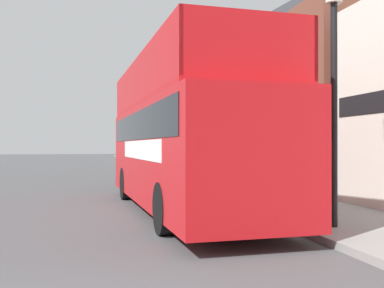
{
  "coord_description": "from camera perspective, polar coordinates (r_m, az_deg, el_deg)",
  "views": [
    {
      "loc": [
        0.94,
        -3.07,
        1.72
      ],
      "look_at": [
        3.8,
        9.43,
        1.77
      ],
      "focal_mm": 42.0,
      "sensor_mm": 36.0,
      "label": 1
    }
  ],
  "objects": [
    {
      "name": "ground_plane",
      "position": [
        24.15,
        -15.12,
        -4.31
      ],
      "size": [
        144.0,
        144.0,
        0.0
      ],
      "primitive_type": "plane",
      "color": "#4C4C4F"
    },
    {
      "name": "sidewalk",
      "position": [
        21.83,
        1.64,
        -4.57
      ],
      "size": [
        2.99,
        108.0,
        0.14
      ],
      "color": "gray",
      "rests_on": "ground_plane"
    },
    {
      "name": "brick_terrace_rear",
      "position": [
        23.0,
        12.97,
        6.81
      ],
      "size": [
        6.0,
        16.27,
        9.07
      ],
      "color": "brown",
      "rests_on": "ground_plane"
    },
    {
      "name": "tour_bus",
      "position": [
        11.84,
        -1.33,
        0.01
      ],
      "size": [
        2.9,
        10.02,
        3.95
      ],
      "rotation": [
        0.0,
        0.0,
        0.05
      ],
      "color": "red",
      "rests_on": "ground_plane"
    },
    {
      "name": "parked_car_ahead_of_bus",
      "position": [
        20.51,
        -5.03,
        -3.21
      ],
      "size": [
        1.97,
        4.24,
        1.41
      ],
      "rotation": [
        0.0,
        0.0,
        -0.03
      ],
      "color": "maroon",
      "rests_on": "ground_plane"
    },
    {
      "name": "lamp_post_nearest",
      "position": [
        9.36,
        17.58,
        11.29
      ],
      "size": [
        0.35,
        0.35,
        5.04
      ],
      "color": "black",
      "rests_on": "sidewalk"
    },
    {
      "name": "lamp_post_second",
      "position": [
        16.15,
        3.28,
        6.05
      ],
      "size": [
        0.35,
        0.35,
        4.87
      ],
      "color": "black",
      "rests_on": "sidewalk"
    },
    {
      "name": "lamp_post_third",
      "position": [
        23.43,
        -1.56,
        3.51
      ],
      "size": [
        0.35,
        0.35,
        4.49
      ],
      "color": "black",
      "rests_on": "sidewalk"
    }
  ]
}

